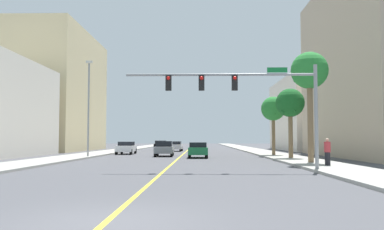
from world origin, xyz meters
name	(u,v)px	position (x,y,z in m)	size (l,w,h in m)	color
ground	(185,153)	(0.00, 42.00, 0.00)	(192.00, 192.00, 0.00)	#47474C
sidewalk_left	(109,152)	(-9.66, 42.00, 0.07)	(3.63, 168.00, 0.15)	#9E9B93
sidewalk_right	(262,152)	(9.66, 42.00, 0.07)	(3.63, 168.00, 0.15)	#9E9B93
lane_marking_center	(185,153)	(0.00, 42.00, 0.00)	(0.16, 144.00, 0.01)	yellow
building_left_far	(55,92)	(-19.62, 49.99, 8.62)	(10.44, 20.83, 17.25)	beige
building_right_far	(316,115)	(19.75, 53.34, 5.43)	(10.69, 20.19, 10.87)	silver
traffic_signal_mast	(248,91)	(4.56, 13.21, 4.33)	(10.45, 0.36, 5.64)	gray
street_lamp	(89,103)	(-8.35, 27.95, 4.99)	(0.56, 0.28, 8.81)	gray
palm_near	(309,73)	(9.44, 18.76, 6.25)	(2.53, 2.53, 7.53)	brown
palm_mid	(290,104)	(9.53, 25.17, 4.66)	(2.40, 2.40, 5.82)	brown
palm_far	(273,110)	(9.27, 31.59, 4.67)	(2.41, 2.41, 5.82)	brown
car_white	(126,148)	(-6.43, 36.63, 0.74)	(1.87, 4.38, 1.41)	white
car_gray	(164,149)	(-1.64, 31.34, 0.76)	(1.90, 4.14, 1.51)	slate
car_silver	(175,146)	(-1.54, 47.18, 0.73)	(1.96, 4.31, 1.38)	#BCBCC1
car_green	(198,150)	(1.74, 28.16, 0.73)	(1.78, 3.92, 1.41)	#196638
car_black	(161,145)	(-4.11, 52.85, 0.76)	(1.95, 3.94, 1.46)	black
pedestrian	(327,152)	(9.54, 15.54, 0.96)	(0.38, 0.38, 1.62)	black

